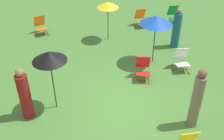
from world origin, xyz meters
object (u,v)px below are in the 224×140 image
at_px(deckchair_7, 141,18).
at_px(person_2, 176,29).
at_px(deckchair_5, 173,15).
at_px(person_1, 25,95).
at_px(deckchair_2, 143,69).
at_px(umbrella_2, 108,5).
at_px(deckchair_1, 181,60).
at_px(person_0, 197,100).
at_px(deckchair_11, 41,26).
at_px(umbrella_1, 49,56).
at_px(umbrella_0, 156,20).

relative_size(deckchair_7, person_2, 0.50).
height_order(deckchair_5, person_1, person_1).
distance_m(deckchair_2, umbrella_2, 3.34).
distance_m(umbrella_2, person_1, 5.37).
height_order(deckchair_1, person_0, person_0).
height_order(umbrella_2, person_1, umbrella_2).
bearing_deg(deckchair_11, deckchair_1, -54.93).
xyz_separation_m(deckchair_1, person_1, (-5.44, -1.27, 0.42)).
bearing_deg(deckchair_1, deckchair_5, 78.23).
height_order(deckchair_2, umbrella_2, umbrella_2).
bearing_deg(umbrella_1, deckchair_2, 15.61).
height_order(deckchair_7, umbrella_1, umbrella_1).
distance_m(umbrella_1, person_1, 1.34).
xyz_separation_m(deckchair_7, deckchair_11, (-4.64, 0.31, 0.00)).
relative_size(deckchair_5, person_0, 0.44).
height_order(deckchair_11, umbrella_2, umbrella_2).
relative_size(deckchair_2, deckchair_7, 1.03).
bearing_deg(deckchair_2, deckchair_1, 22.19).
height_order(person_0, person_2, person_0).
height_order(deckchair_7, deckchair_11, same).
bearing_deg(deckchair_2, deckchair_5, 68.77).
distance_m(deckchair_7, deckchair_11, 4.65).
bearing_deg(deckchair_1, deckchair_11, 147.80).
xyz_separation_m(deckchair_11, person_0, (4.00, -6.86, 0.54)).
relative_size(deckchair_7, person_0, 0.44).
bearing_deg(deckchair_5, umbrella_1, -137.25).
xyz_separation_m(deckchair_7, person_1, (-5.16, -5.11, 0.42)).
height_order(deckchair_7, umbrella_2, umbrella_2).
xyz_separation_m(umbrella_1, person_2, (5.09, 2.66, -1.04)).
xyz_separation_m(deckchair_2, person_1, (-3.89, -1.06, 0.42)).
bearing_deg(deckchair_1, person_1, -158.90).
distance_m(umbrella_0, umbrella_2, 2.52).
distance_m(deckchair_1, person_1, 5.60).
bearing_deg(deckchair_1, deckchair_2, -164.37).
relative_size(deckchair_1, person_1, 0.50).
distance_m(umbrella_0, person_2, 1.87).
xyz_separation_m(deckchair_1, deckchair_5, (1.39, 3.87, 0.00)).
bearing_deg(deckchair_1, person_2, 81.66).
xyz_separation_m(deckchair_5, person_0, (-2.30, -6.58, 0.54)).
bearing_deg(person_1, umbrella_2, 91.38).
bearing_deg(deckchair_5, deckchair_1, -106.37).
xyz_separation_m(umbrella_2, person_0, (1.18, -5.57, -0.67)).
distance_m(deckchair_7, umbrella_2, 2.39).
relative_size(deckchair_2, umbrella_1, 0.43).
xyz_separation_m(deckchair_5, umbrella_0, (-2.24, -3.19, 1.38)).
xyz_separation_m(umbrella_0, person_0, (-0.07, -3.39, -0.84)).
xyz_separation_m(deckchair_1, umbrella_1, (-4.62, -1.07, 1.46)).
xyz_separation_m(deckchair_11, umbrella_2, (2.82, -1.29, 1.21)).
distance_m(deckchair_11, umbrella_2, 3.33).
distance_m(deckchair_11, person_2, 5.97).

